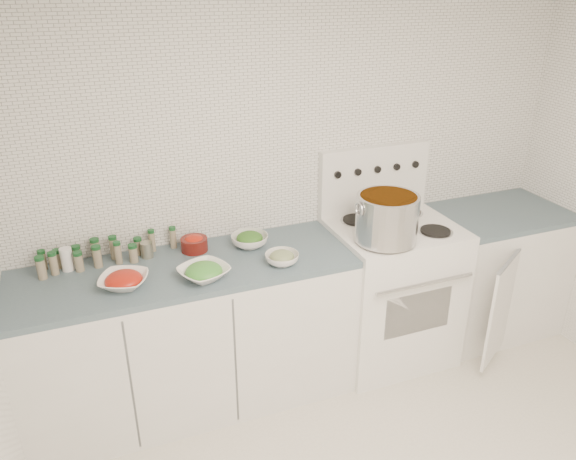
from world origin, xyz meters
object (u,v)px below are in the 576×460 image
object	(u,v)px
bowl_tomato	(124,280)
stock_pot	(387,216)
stove	(389,287)
bowl_snowpea	(204,272)

from	to	relation	value
bowl_tomato	stock_pot	bearing A→B (deg)	-3.51
stove	bowl_tomato	world-z (taller)	stove
stove	bowl_snowpea	distance (m)	1.32
bowl_snowpea	stock_pot	bearing A→B (deg)	-1.33
stove	bowl_snowpea	world-z (taller)	stove
bowl_snowpea	bowl_tomato	bearing A→B (deg)	170.76
stock_pot	bowl_snowpea	size ratio (longest dim) A/B	1.16
bowl_tomato	bowl_snowpea	distance (m)	0.40
stove	bowl_snowpea	xyz separation A→B (m)	(-1.24, -0.15, 0.44)
bowl_tomato	bowl_snowpea	bearing A→B (deg)	-9.24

